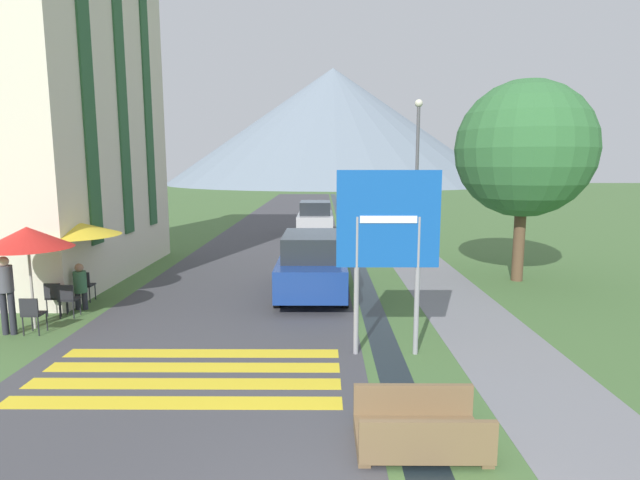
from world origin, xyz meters
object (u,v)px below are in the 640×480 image
at_px(parked_car_near, 312,264).
at_px(hotel_building, 35,83).
at_px(tree_by_path, 524,149).
at_px(person_seated_far, 80,284).
at_px(person_standing_terrace, 6,289).
at_px(streetlamp, 417,171).
at_px(cafe_chair_middle, 84,284).
at_px(cafe_umbrella_middle_yellow, 72,228).
at_px(road_sign, 388,235).
at_px(footbridge, 419,431).
at_px(parked_car_far, 315,218).
at_px(cafe_umbrella_front_red, 27,238).
at_px(cafe_chair_near_left, 68,297).
at_px(cafe_chair_nearest, 32,312).
at_px(cafe_chair_near_right, 55,296).

bearing_deg(parked_car_near, hotel_building, 164.51).
xyz_separation_m(parked_car_near, tree_by_path, (6.66, 1.83, 3.31)).
relative_size(parked_car_near, person_seated_far, 3.69).
xyz_separation_m(person_standing_terrace, streetlamp, (10.40, 7.60, 2.49)).
height_order(cafe_chair_middle, cafe_umbrella_middle_yellow, cafe_umbrella_middle_yellow).
height_order(road_sign, footbridge, road_sign).
relative_size(parked_car_far, cafe_umbrella_middle_yellow, 1.60).
bearing_deg(cafe_umbrella_front_red, person_standing_terrace, -127.41).
bearing_deg(parked_car_near, tree_by_path, 15.39).
height_order(cafe_chair_near_left, person_standing_terrace, person_standing_terrace).
bearing_deg(footbridge, cafe_umbrella_middle_yellow, 138.61).
height_order(cafe_chair_middle, tree_by_path, tree_by_path).
bearing_deg(cafe_chair_near_left, cafe_umbrella_front_red, -91.14).
bearing_deg(parked_car_near, cafe_umbrella_front_red, -154.25).
height_order(cafe_umbrella_front_red, person_seated_far, cafe_umbrella_front_red).
xyz_separation_m(road_sign, cafe_chair_middle, (-7.82, 3.81, -1.90)).
bearing_deg(cafe_umbrella_front_red, parked_car_near, 25.75).
height_order(hotel_building, cafe_chair_middle, hotel_building).
height_order(cafe_umbrella_middle_yellow, tree_by_path, tree_by_path).
distance_m(cafe_chair_nearest, streetlamp, 12.81).
distance_m(parked_car_far, person_standing_terrace, 17.32).
bearing_deg(cafe_umbrella_middle_yellow, tree_by_path, 11.51).
height_order(road_sign, streetlamp, streetlamp).
xyz_separation_m(hotel_building, tree_by_path, (15.65, -0.66, -2.13)).
relative_size(cafe_chair_middle, cafe_umbrella_middle_yellow, 0.34).
height_order(cafe_umbrella_front_red, streetlamp, streetlamp).
relative_size(cafe_chair_near_left, cafe_chair_middle, 1.00).
distance_m(parked_car_far, person_seated_far, 15.26).
relative_size(road_sign, cafe_chair_near_right, 4.29).
bearing_deg(hotel_building, cafe_chair_nearest, -64.52).
xyz_separation_m(cafe_umbrella_front_red, person_standing_terrace, (-0.32, -0.42, -1.09)).
height_order(parked_car_far, cafe_chair_nearest, parked_car_far).
bearing_deg(footbridge, parked_car_far, 94.74).
bearing_deg(streetlamp, person_standing_terrace, -143.85).
relative_size(cafe_chair_near_right, cafe_chair_near_left, 1.00).
height_order(hotel_building, person_standing_terrace, hotel_building).
bearing_deg(person_seated_far, cafe_chair_nearest, -94.17).
relative_size(parked_car_far, person_standing_terrace, 2.26).
height_order(cafe_chair_near_left, tree_by_path, tree_by_path).
height_order(road_sign, cafe_umbrella_middle_yellow, road_sign).
distance_m(parked_car_near, cafe_umbrella_front_red, 7.16).
distance_m(cafe_chair_middle, cafe_umbrella_front_red, 2.78).
distance_m(hotel_building, cafe_chair_middle, 7.25).
bearing_deg(parked_car_far, cafe_umbrella_middle_yellow, -115.42).
distance_m(road_sign, person_seated_far, 8.35).
distance_m(parked_car_near, person_standing_terrace, 7.53).
distance_m(footbridge, cafe_chair_nearest, 8.93).
distance_m(hotel_building, cafe_chair_nearest, 8.84).
bearing_deg(footbridge, person_standing_terrace, 151.75).
xyz_separation_m(person_seated_far, streetlamp, (9.72, 5.65, 2.85)).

